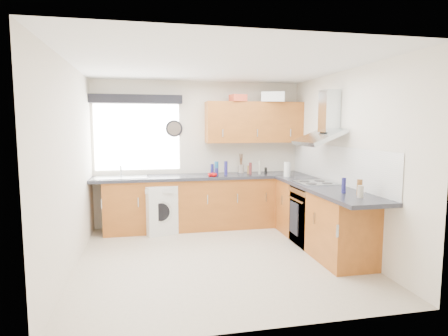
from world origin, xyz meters
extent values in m
plane|color=beige|center=(0.00, 0.00, 0.00)|extent=(3.60, 3.60, 0.00)
cube|color=white|center=(0.00, 0.00, 2.50)|extent=(3.60, 3.60, 0.02)
cube|color=silver|center=(0.00, 1.80, 1.25)|extent=(3.60, 0.02, 2.50)
cube|color=silver|center=(0.00, -1.80, 1.25)|extent=(3.60, 0.02, 2.50)
cube|color=silver|center=(-1.80, 0.00, 1.25)|extent=(0.02, 3.60, 2.50)
cube|color=silver|center=(1.80, 0.00, 1.25)|extent=(0.02, 3.60, 2.50)
cube|color=silver|center=(-1.05, 1.79, 1.55)|extent=(1.40, 0.02, 1.10)
cube|color=black|center=(-1.05, 1.70, 2.18)|extent=(1.50, 0.18, 0.14)
cube|color=white|center=(1.79, 0.30, 1.18)|extent=(0.01, 3.00, 0.54)
cube|color=brown|center=(-0.10, 1.51, 0.43)|extent=(3.00, 0.58, 0.86)
cube|color=brown|center=(1.50, 1.50, 0.43)|extent=(0.60, 0.60, 0.86)
cube|color=brown|center=(1.51, 0.15, 0.43)|extent=(0.58, 2.10, 0.86)
cube|color=#22232A|center=(0.00, 1.50, 0.89)|extent=(3.60, 0.62, 0.05)
cube|color=#22232A|center=(1.50, 0.00, 0.89)|extent=(0.62, 2.42, 0.05)
cube|color=black|center=(1.50, 0.30, 0.42)|extent=(0.56, 0.58, 0.85)
cube|color=#B5C0C6|center=(1.50, 0.30, 0.92)|extent=(0.52, 0.52, 0.01)
cube|color=brown|center=(0.95, 1.62, 1.80)|extent=(1.70, 0.35, 0.70)
cube|color=silver|center=(-0.71, 1.40, 0.39)|extent=(0.67, 0.66, 0.79)
cylinder|color=black|center=(-0.43, 1.76, 1.69)|extent=(0.29, 0.04, 0.29)
cube|color=silver|center=(1.25, 1.52, 2.23)|extent=(0.46, 0.39, 0.16)
cube|color=#C8472B|center=(0.63, 1.52, 2.21)|extent=(0.29, 0.26, 0.11)
cylinder|color=#A19387|center=(0.74, 1.70, 0.98)|extent=(0.11, 0.11, 0.14)
cylinder|color=silver|center=(1.35, 1.05, 1.03)|extent=(0.14, 0.14, 0.24)
cylinder|color=navy|center=(0.18, 1.53, 1.00)|extent=(0.06, 0.06, 0.18)
cylinder|color=olive|center=(0.84, 1.55, 0.98)|extent=(0.07, 0.07, 0.14)
cylinder|color=#1D5A8D|center=(0.26, 1.52, 1.02)|extent=(0.07, 0.07, 0.23)
cylinder|color=navy|center=(0.23, 1.36, 0.98)|extent=(0.06, 0.06, 0.13)
cylinder|color=black|center=(1.11, 1.43, 0.97)|extent=(0.04, 0.04, 0.11)
cylinder|color=navy|center=(0.40, 1.44, 1.03)|extent=(0.06, 0.06, 0.23)
cylinder|color=#9F9A88|center=(0.99, 1.42, 1.02)|extent=(0.05, 0.05, 0.22)
cylinder|color=#5B2020|center=(0.84, 1.45, 1.01)|extent=(0.05, 0.05, 0.20)
cylinder|color=#B5AE9A|center=(1.53, -0.83, 0.98)|extent=(0.07, 0.07, 0.14)
cylinder|color=navy|center=(1.49, -0.51, 1.01)|extent=(0.05, 0.05, 0.19)
cylinder|color=brown|center=(1.60, -0.69, 1.01)|extent=(0.06, 0.06, 0.19)
camera|label=1|loc=(-0.90, -4.70, 1.74)|focal=30.00mm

